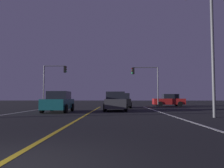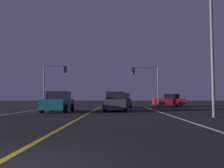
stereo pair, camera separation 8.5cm
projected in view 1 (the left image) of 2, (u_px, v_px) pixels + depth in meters
name	position (u px, v px, depth m)	size (l,w,h in m)	color
lane_edge_right	(176.00, 117.00, 13.71)	(0.16, 32.69, 0.01)	silver
lane_center_divider	(82.00, 117.00, 13.80)	(0.16, 32.69, 0.01)	gold
car_oncoming	(58.00, 102.00, 18.78)	(2.02, 4.30, 1.70)	black
car_crossing_side	(169.00, 100.00, 32.06)	(4.30, 2.02, 1.70)	black
car_lead_same_lane	(115.00, 102.00, 20.64)	(2.02, 4.30, 1.70)	black
car_ahead_far	(122.00, 101.00, 26.95)	(2.02, 4.30, 1.70)	black
traffic_light_near_right	(145.00, 77.00, 30.76)	(3.60, 0.36, 5.30)	#4C4C51
traffic_light_near_left	(55.00, 76.00, 30.96)	(3.17, 0.36, 5.52)	#4C4C51
street_lamp_right_near	(206.00, 37.00, 13.84)	(1.82, 0.44, 7.60)	#4C4C51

